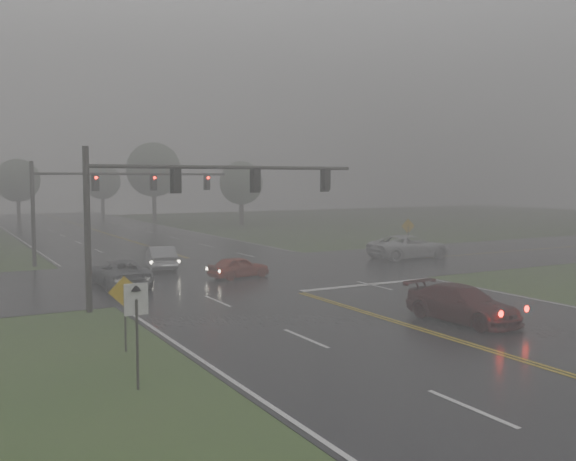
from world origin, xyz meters
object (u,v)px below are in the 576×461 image
sedan_silver (161,269)px  signal_gantry_near (181,194)px  car_grey (119,286)px  pickup_white (409,259)px  sedan_red (239,278)px  sedan_maroon (462,322)px  signal_gantry_far (100,191)px

sedan_silver → signal_gantry_near: size_ratio=0.33×
car_grey → pickup_white: (21.21, 1.78, 0.00)m
sedan_red → car_grey: 6.75m
pickup_white → signal_gantry_near: signal_gantry_near is taller
sedan_maroon → signal_gantry_far: signal_gantry_far is taller
sedan_maroon → sedan_silver: bearing=99.4°
sedan_silver → signal_gantry_far: size_ratio=0.33×
sedan_red → sedan_silver: 6.28m
sedan_silver → signal_gantry_near: 12.44m
sedan_silver → car_grey: (-3.91, -5.03, 0.00)m
sedan_red → signal_gantry_near: bearing=126.8°
signal_gantry_near → car_grey: bearing=102.4°
sedan_red → signal_gantry_near: size_ratio=0.27×
sedan_silver → signal_gantry_far: signal_gantry_far is taller
car_grey → signal_gantry_near: size_ratio=0.38×
sedan_silver → signal_gantry_near: bearing=87.9°
sedan_red → car_grey: size_ratio=0.71×
sedan_maroon → car_grey: bearing=115.9°
sedan_red → sedan_silver: bearing=17.8°
car_grey → sedan_maroon: bearing=121.2°
sedan_maroon → pickup_white: size_ratio=0.82×
signal_gantry_near → pickup_white: bearing=21.6°
signal_gantry_far → signal_gantry_near: bearing=-90.4°
sedan_red → signal_gantry_far: (-5.28, 10.99, 4.86)m
pickup_white → signal_gantry_far: size_ratio=0.44×
car_grey → sedan_silver: bearing=-128.9°
sedan_maroon → sedan_red: sedan_maroon is taller
sedan_red → signal_gantry_near: 9.16m
signal_gantry_far → sedan_silver: bearing=-65.4°
signal_gantry_far → pickup_white: bearing=-23.6°
sedan_maroon → car_grey: 18.12m
sedan_maroon → car_grey: sedan_maroon is taller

